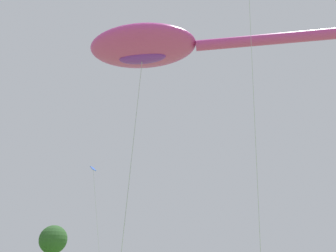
# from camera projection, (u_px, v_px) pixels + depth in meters

# --- Properties ---
(big_show_kite) EXTENTS (9.92, 11.03, 13.85)m
(big_show_kite) POSITION_uv_depth(u_px,v_px,m) (150.00, 47.00, 19.07)
(big_show_kite) COLOR #CC3899
(big_show_kite) RESTS_ON ground
(small_kite_diamond_red) EXTENTS (2.97, 1.83, 10.47)m
(small_kite_diamond_red) POSITION_uv_depth(u_px,v_px,m) (94.00, 182.00, 31.46)
(small_kite_diamond_red) COLOR blue
(small_kite_diamond_red) RESTS_ON ground
(tree_broad_distant) EXTENTS (5.06, 5.06, 9.52)m
(tree_broad_distant) POSITION_uv_depth(u_px,v_px,m) (53.00, 240.00, 64.30)
(tree_broad_distant) COLOR #513823
(tree_broad_distant) RESTS_ON ground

